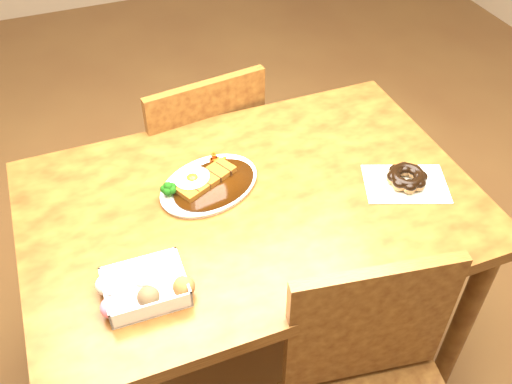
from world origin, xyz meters
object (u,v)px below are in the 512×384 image
object	(u,v)px
table	(252,226)
pon_de_ring	(407,178)
chair_far	(197,159)
katsu_curry_plate	(207,183)
donut_box	(143,288)

from	to	relation	value
table	pon_de_ring	bearing A→B (deg)	-12.63
chair_far	pon_de_ring	size ratio (longest dim) A/B	3.28
katsu_curry_plate	donut_box	size ratio (longest dim) A/B	1.61
chair_far	pon_de_ring	xyz separation A→B (m)	(0.42, -0.63, 0.29)
table	chair_far	bearing A→B (deg)	90.86
donut_box	pon_de_ring	xyz separation A→B (m)	(0.75, 0.11, -0.00)
table	donut_box	distance (m)	0.41
table	pon_de_ring	world-z (taller)	pon_de_ring
katsu_curry_plate	donut_box	distance (m)	0.38
chair_far	katsu_curry_plate	size ratio (longest dim) A/B	2.54
katsu_curry_plate	donut_box	bearing A→B (deg)	-129.60
table	pon_de_ring	distance (m)	0.44
donut_box	pon_de_ring	size ratio (longest dim) A/B	0.80
table	chair_far	size ratio (longest dim) A/B	1.38
table	chair_far	xyz separation A→B (m)	(-0.01, 0.54, -0.17)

